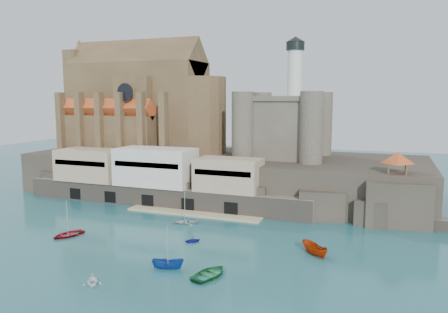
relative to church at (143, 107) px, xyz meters
name	(u,v)px	position (x,y,z in m)	size (l,w,h in m)	color
ground	(140,238)	(24.13, -41.85, -22.13)	(300.00, 300.00, 0.00)	#1B545B
promontory	(220,174)	(23.94, -2.48, -17.20)	(100.00, 36.00, 10.00)	#2A251F
quay	(154,178)	(13.94, -18.78, -16.06)	(70.00, 12.00, 13.05)	#6E6458
church	(143,107)	(0.00, 0.00, 0.00)	(47.00, 25.93, 30.51)	#503D25
castle_keep	(284,124)	(40.21, -0.78, -3.81)	(21.20, 21.20, 29.30)	#4D473C
rock_outcrop	(395,203)	(66.13, -16.01, -18.11)	(14.50, 10.50, 8.70)	#2A251F
pavilion	(398,159)	(66.13, -15.85, -9.40)	(6.40, 6.40, 5.40)	#503D25
boat_0	(68,236)	(11.41, -45.35, -22.13)	(4.21, 1.22, 5.90)	maroon
boat_1	(92,284)	(28.42, -60.70, -22.13)	(2.79, 1.70, 3.23)	white
boat_2	(168,268)	(35.24, -52.34, -22.13)	(1.79, 1.84, 4.76)	navy
boat_3	(210,276)	(42.01, -52.74, -22.13)	(4.65, 1.35, 6.51)	#1F7038
boat_5	(314,254)	(54.13, -39.10, -22.13)	(2.09, 2.15, 5.56)	#A52903
boat_6	(185,223)	(27.51, -30.71, -22.13)	(3.62, 1.05, 5.06)	beige
boat_7	(192,242)	(33.67, -40.51, -22.13)	(2.31, 1.41, 2.68)	navy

